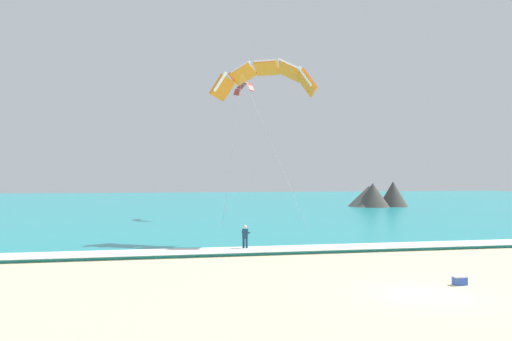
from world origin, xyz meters
name	(u,v)px	position (x,y,z in m)	size (l,w,h in m)	color
ground_plane	(423,294)	(0.00, 0.00, 0.00)	(200.00, 200.00, 0.00)	beige
sea	(217,203)	(0.00, 70.94, 0.10)	(200.00, 120.00, 0.20)	teal
surf_foam	(325,247)	(0.00, 11.94, 0.22)	(200.00, 2.48, 0.04)	white
surfboard	(245,251)	(-5.05, 12.48, 0.03)	(0.94, 1.46, 0.09)	#239EC6
kitesurfer	(245,237)	(-5.04, 12.50, 0.94)	(0.65, 0.64, 1.69)	#143347
kite_primary	(265,76)	(-2.91, 16.46, 11.97)	(7.09, 5.57, 11.96)	orange
kite_distant	(244,87)	(-0.93, 36.87, 15.00)	(1.91, 3.61, 1.32)	red
headland_right	(375,196)	(22.34, 52.98, 1.76)	(9.22, 7.82, 4.09)	#56514C
cooler_box	(460,280)	(2.50, 1.29, 0.20)	(0.58, 0.38, 0.40)	#2D51B2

